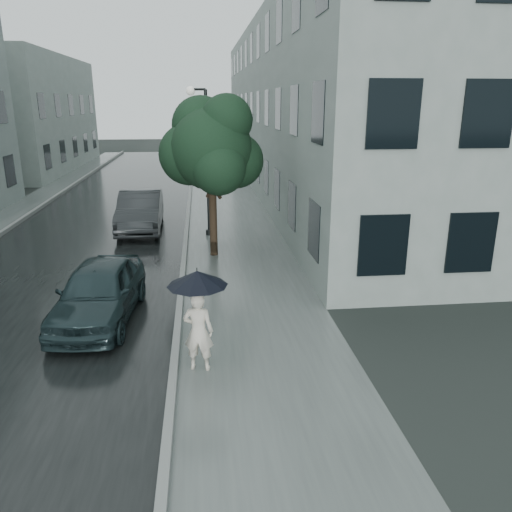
{
  "coord_description": "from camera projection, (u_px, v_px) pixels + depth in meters",
  "views": [
    {
      "loc": [
        -0.95,
        -9.5,
        4.88
      ],
      "look_at": [
        0.31,
        1.92,
        1.3
      ],
      "focal_mm": 35.0,
      "sensor_mm": 36.0,
      "label": 1
    }
  ],
  "objects": [
    {
      "name": "street_tree",
      "position": [
        211.0,
        148.0,
        15.59
      ],
      "size": [
        3.34,
        3.04,
        5.12
      ],
      "color": "#332619",
      "rests_on": "ground"
    },
    {
      "name": "pedestrian",
      "position": [
        198.0,
        331.0,
        9.27
      ],
      "size": [
        0.63,
        0.48,
        1.55
      ],
      "primitive_type": "imported",
      "rotation": [
        0.0,
        0.0,
        2.94
      ],
      "color": "silver",
      "rests_on": "sidewalk"
    },
    {
      "name": "kerb_near",
      "position": [
        188.0,
        216.0,
        21.76
      ],
      "size": [
        0.15,
        60.0,
        0.15
      ],
      "primitive_type": "cube",
      "color": "slate",
      "rests_on": "ground"
    },
    {
      "name": "building_far_b",
      "position": [
        23.0,
        114.0,
        36.41
      ],
      "size": [
        7.02,
        18.0,
        8.0
      ],
      "color": "gray",
      "rests_on": "ground"
    },
    {
      "name": "ground",
      "position": [
        251.0,
        342.0,
        10.56
      ],
      "size": [
        120.0,
        120.0,
        0.0
      ],
      "primitive_type": "plane",
      "color": "black",
      "rests_on": "ground"
    },
    {
      "name": "car_far",
      "position": [
        140.0,
        211.0,
        19.6
      ],
      "size": [
        1.71,
        4.59,
        1.5
      ],
      "primitive_type": "imported",
      "rotation": [
        0.0,
        0.0,
        0.03
      ],
      "color": "black",
      "rests_on": "ground"
    },
    {
      "name": "building_near",
      "position": [
        312.0,
        108.0,
        28.3
      ],
      "size": [
        7.02,
        36.0,
        9.0
      ],
      "color": "gray",
      "rests_on": "ground"
    },
    {
      "name": "lamp_post",
      "position": [
        203.0,
        153.0,
        18.15
      ],
      "size": [
        0.82,
        0.48,
        5.38
      ],
      "rotation": [
        0.0,
        0.0,
        -0.33
      ],
      "color": "black",
      "rests_on": "ground"
    },
    {
      "name": "asphalt_road",
      "position": [
        106.0,
        220.0,
        21.42
      ],
      "size": [
        6.85,
        60.0,
        0.0
      ],
      "primitive_type": "cube",
      "color": "black",
      "rests_on": "ground"
    },
    {
      "name": "car_near",
      "position": [
        99.0,
        292.0,
        11.46
      ],
      "size": [
        1.92,
        4.13,
        1.37
      ],
      "primitive_type": "imported",
      "rotation": [
        0.0,
        0.0,
        -0.08
      ],
      "color": "#1B2B2E",
      "rests_on": "ground"
    },
    {
      "name": "sidewalk",
      "position": [
        230.0,
        217.0,
        21.98
      ],
      "size": [
        3.5,
        60.0,
        0.01
      ],
      "primitive_type": "cube",
      "color": "slate",
      "rests_on": "ground"
    },
    {
      "name": "umbrella",
      "position": [
        197.0,
        278.0,
        8.93
      ],
      "size": [
        1.44,
        1.44,
        1.09
      ],
      "rotation": [
        0.0,
        0.0,
        0.38
      ],
      "color": "black",
      "rests_on": "ground"
    },
    {
      "name": "kerb_far",
      "position": [
        21.0,
        220.0,
        21.03
      ],
      "size": [
        0.15,
        60.0,
        0.15
      ],
      "primitive_type": "cube",
      "color": "slate",
      "rests_on": "ground"
    }
  ]
}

